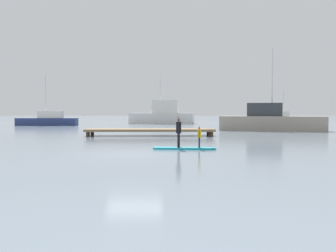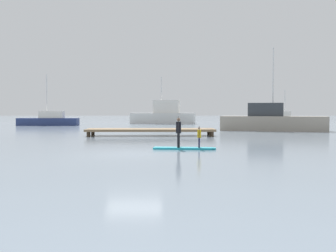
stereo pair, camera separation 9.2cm
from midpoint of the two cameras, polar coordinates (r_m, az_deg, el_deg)
ground_plane at (r=18.58m, az=-4.63°, el=-3.93°), size 240.00×240.00×0.00m
paddleboard_near at (r=20.70m, az=2.43°, el=-3.15°), size 3.21×1.00×0.10m
paddler_adult at (r=20.65m, az=1.61°, el=-0.63°), size 0.30×0.48×1.58m
paddler_child_solo at (r=20.60m, az=4.52°, el=-1.43°), size 0.20×0.37×1.09m
fishing_boat_white_large at (r=40.31m, az=14.44°, el=0.70°), size 10.25×5.77×7.96m
fishing_boat_green_midground at (r=57.87m, az=15.70°, el=0.86°), size 5.72×3.23×4.71m
motor_boat_small_navy at (r=58.16m, az=-0.58°, el=1.49°), size 9.46×3.84×6.72m
trawler_grey_distant at (r=54.12m, az=-16.30°, el=0.82°), size 7.65×1.93×6.50m
floating_dock at (r=31.41m, az=-2.36°, el=-0.56°), size 9.85×2.55×0.54m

